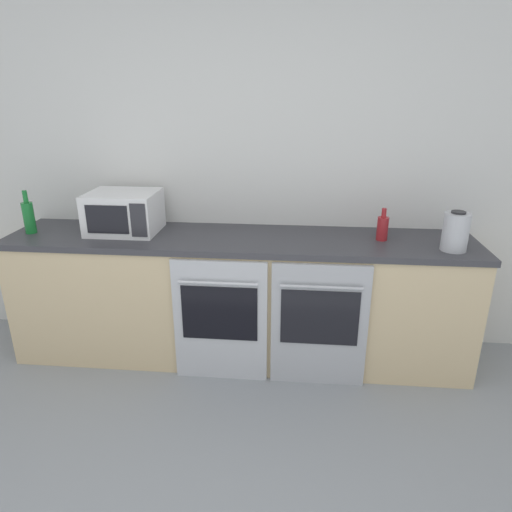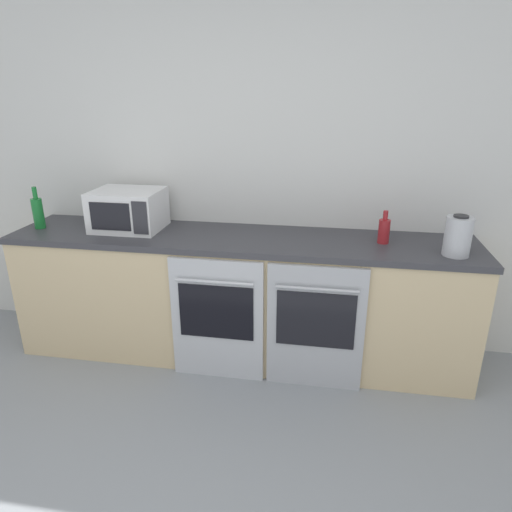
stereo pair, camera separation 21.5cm
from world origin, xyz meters
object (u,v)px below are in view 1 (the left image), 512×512
(oven_right, at_px, (319,325))
(bottle_green, at_px, (29,217))
(microwave, at_px, (124,212))
(oven_left, at_px, (220,321))
(bottle_red, at_px, (383,228))
(kettle, at_px, (456,232))

(oven_right, relative_size, bottle_green, 2.84)
(oven_right, xyz_separation_m, microwave, (-1.34, 0.37, 0.60))
(oven_left, xyz_separation_m, bottle_red, (1.03, 0.34, 0.55))
(bottle_green, bearing_deg, bottle_red, 1.67)
(oven_left, distance_m, bottle_green, 1.49)
(microwave, xyz_separation_m, bottle_green, (-0.64, -0.09, -0.02))
(bottle_red, bearing_deg, microwave, 179.18)
(oven_right, distance_m, microwave, 1.52)
(bottle_green, bearing_deg, oven_left, -11.55)
(oven_left, distance_m, kettle, 1.56)
(oven_right, bearing_deg, bottle_red, 41.04)
(oven_right, relative_size, microwave, 1.80)
(bottle_red, relative_size, bottle_green, 0.72)
(bottle_red, bearing_deg, kettle, -21.94)
(oven_right, bearing_deg, oven_left, 180.00)
(microwave, height_order, kettle, microwave)
(oven_right, height_order, kettle, kettle)
(microwave, bearing_deg, oven_right, -15.37)
(oven_left, relative_size, microwave, 1.80)
(oven_left, bearing_deg, oven_right, 0.00)
(microwave, bearing_deg, bottle_green, -171.58)
(oven_left, height_order, kettle, kettle)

